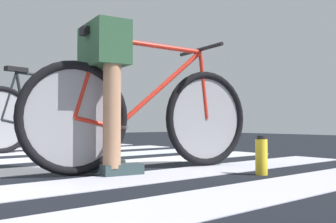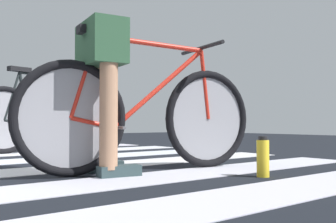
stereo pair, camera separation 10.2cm
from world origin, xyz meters
The scene contains 4 objects.
bicycle_1_of_2 centered at (0.94, -1.35, 0.41)m, with size 1.73×0.53×0.93m.
cyclist_1_of_2 centered at (0.64, -1.31, 0.65)m, with size 0.37×0.44×0.97m.
bicycle_2_of_2 centered at (1.10, 0.85, 0.41)m, with size 1.72×0.55×0.93m.
water_bottle centered at (1.37, -1.99, 0.14)m, with size 0.08×0.08×0.25m.
Camera 1 is at (-0.64, -3.49, 0.35)m, focal length 41.18 mm.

